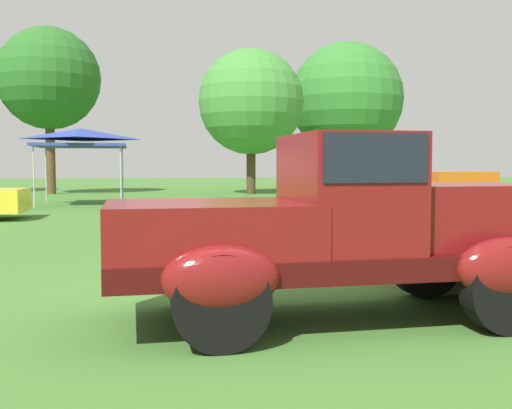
% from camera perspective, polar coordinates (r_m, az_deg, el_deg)
% --- Properties ---
extents(ground_plane, '(120.00, 120.00, 0.00)m').
position_cam_1_polar(ground_plane, '(5.83, 2.78, -10.36)').
color(ground_plane, '#42752D').
extents(feature_pickup_truck, '(4.16, 1.82, 1.70)m').
position_cam_1_polar(feature_pickup_truck, '(5.54, 7.78, -2.08)').
color(feature_pickup_truck, '#400B0B').
rests_on(feature_pickup_truck, ground_plane).
extents(show_car_orange, '(4.30, 2.22, 1.22)m').
position_cam_1_polar(show_car_orange, '(19.04, 19.11, 1.10)').
color(show_car_orange, orange).
rests_on(show_car_orange, ground_plane).
extents(spectator_near_truck, '(0.47, 0.43, 1.69)m').
position_cam_1_polar(spectator_near_truck, '(8.78, 5.53, 0.44)').
color(spectator_near_truck, '#7F7056').
rests_on(spectator_near_truck, ground_plane).
extents(spectator_between_cars, '(0.46, 0.44, 1.69)m').
position_cam_1_polar(spectator_between_cars, '(16.88, 10.16, 2.00)').
color(spectator_between_cars, '#383838').
rests_on(spectator_between_cars, ground_plane).
extents(canopy_tent_left_field, '(3.10, 3.10, 2.71)m').
position_cam_1_polar(canopy_tent_left_field, '(22.27, -16.29, 6.21)').
color(canopy_tent_left_field, '#B7B7BC').
rests_on(canopy_tent_left_field, ground_plane).
extents(treeline_mid_left, '(4.92, 4.92, 8.05)m').
position_cam_1_polar(treeline_mid_left, '(31.27, -19.06, 11.21)').
color(treeline_mid_left, brown).
rests_on(treeline_mid_left, ground_plane).
extents(treeline_center, '(5.11, 5.11, 7.03)m').
position_cam_1_polar(treeline_center, '(29.49, -0.48, 9.70)').
color(treeline_center, '#47331E').
rests_on(treeline_center, ground_plane).
extents(treeline_mid_right, '(6.39, 6.39, 8.34)m').
position_cam_1_polar(treeline_mid_right, '(34.92, 8.58, 9.85)').
color(treeline_mid_right, '#47331E').
rests_on(treeline_mid_right, ground_plane).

